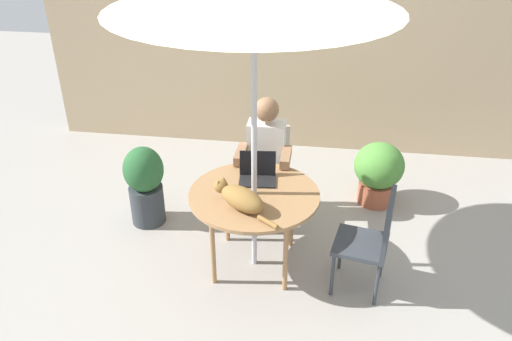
# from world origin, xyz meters

# --- Properties ---
(ground_plane) EXTENTS (14.00, 14.00, 0.00)m
(ground_plane) POSITION_xyz_m (0.00, 0.00, 0.00)
(ground_plane) COLOR gray
(fence_back) EXTENTS (5.61, 0.08, 1.96)m
(fence_back) POSITION_xyz_m (0.00, 2.33, 0.98)
(fence_back) COLOR tan
(fence_back) RESTS_ON ground
(patio_table) EXTENTS (1.05, 1.05, 0.70)m
(patio_table) POSITION_xyz_m (0.00, 0.00, 0.65)
(patio_table) COLOR #9E754C
(patio_table) RESTS_ON ground
(chair_occupied) EXTENTS (0.40, 0.40, 0.88)m
(chair_occupied) POSITION_xyz_m (0.00, 0.85, 0.51)
(chair_occupied) COLOR #B2A899
(chair_occupied) RESTS_ON ground
(chair_empty) EXTENTS (0.47, 0.47, 0.88)m
(chair_empty) POSITION_xyz_m (0.94, -0.18, 0.51)
(chair_empty) COLOR #33383F
(chair_empty) RESTS_ON ground
(person_seated) EXTENTS (0.48, 0.48, 1.22)m
(person_seated) POSITION_xyz_m (0.00, 0.70, 0.68)
(person_seated) COLOR white
(person_seated) RESTS_ON ground
(laptop) EXTENTS (0.32, 0.28, 0.21)m
(laptop) POSITION_xyz_m (-0.01, 0.24, 0.77)
(laptop) COLOR black
(laptop) RESTS_ON patio_table
(cat) EXTENTS (0.54, 0.44, 0.17)m
(cat) POSITION_xyz_m (-0.08, -0.22, 0.79)
(cat) COLOR olive
(cat) RESTS_ON patio_table
(potted_plant_near_fence) EXTENTS (0.49, 0.49, 0.65)m
(potted_plant_near_fence) POSITION_xyz_m (1.08, 1.14, 0.36)
(potted_plant_near_fence) COLOR #9E5138
(potted_plant_near_fence) RESTS_ON ground
(potted_plant_by_chair) EXTENTS (0.37, 0.37, 0.78)m
(potted_plant_by_chair) POSITION_xyz_m (-1.10, 0.48, 0.42)
(potted_plant_by_chair) COLOR #33383D
(potted_plant_by_chair) RESTS_ON ground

